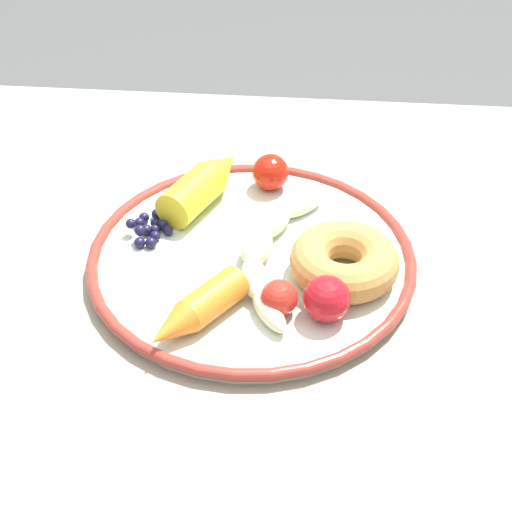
% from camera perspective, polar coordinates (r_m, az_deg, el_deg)
% --- Properties ---
extents(dining_table, '(1.05, 0.79, 0.75)m').
position_cam_1_polar(dining_table, '(0.82, 3.83, -7.74)').
color(dining_table, '#9D9882').
rests_on(dining_table, ground_plane).
extents(plate, '(0.33, 0.33, 0.02)m').
position_cam_1_polar(plate, '(0.77, -0.00, -0.17)').
color(plate, silver).
rests_on(plate, dining_table).
extents(banana, '(0.09, 0.22, 0.03)m').
position_cam_1_polar(banana, '(0.75, 1.26, 0.47)').
color(banana, '#E6ECC0').
rests_on(banana, plate).
extents(carrot_orange, '(0.09, 0.11, 0.03)m').
position_cam_1_polar(carrot_orange, '(0.68, -4.15, -4.16)').
color(carrot_orange, orange).
rests_on(carrot_orange, plate).
extents(carrot_yellow, '(0.09, 0.13, 0.04)m').
position_cam_1_polar(carrot_yellow, '(0.83, -3.62, 5.47)').
color(carrot_yellow, yellow).
rests_on(carrot_yellow, plate).
extents(donut, '(0.12, 0.12, 0.04)m').
position_cam_1_polar(donut, '(0.73, 7.02, -0.41)').
color(donut, '#BE8743').
rests_on(donut, plate).
extents(blueberry_pile, '(0.05, 0.06, 0.02)m').
position_cam_1_polar(blueberry_pile, '(0.80, -7.62, 2.12)').
color(blueberry_pile, '#191638').
rests_on(blueberry_pile, plate).
extents(tomato_near, '(0.04, 0.04, 0.04)m').
position_cam_1_polar(tomato_near, '(0.85, 1.40, 6.32)').
color(tomato_near, red).
rests_on(tomato_near, plate).
extents(tomato_mid, '(0.03, 0.03, 0.03)m').
position_cam_1_polar(tomato_mid, '(0.69, 2.14, -3.19)').
color(tomato_mid, red).
rests_on(tomato_mid, plate).
extents(tomato_far, '(0.04, 0.04, 0.04)m').
position_cam_1_polar(tomato_far, '(0.69, 5.73, -3.25)').
color(tomato_far, red).
rests_on(tomato_far, plate).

